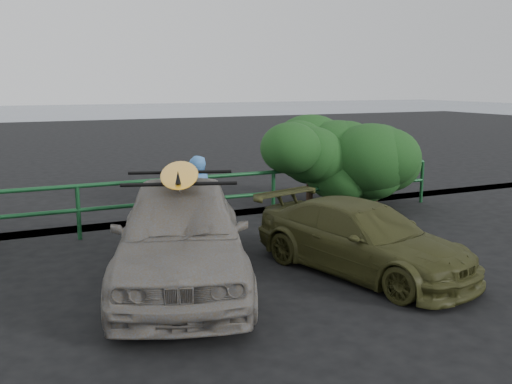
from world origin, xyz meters
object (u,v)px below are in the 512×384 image
(sedan, at_px, (181,233))
(olive_vehicle, at_px, (363,238))
(guardrail, at_px, (133,207))
(man, at_px, (197,201))
(surfboard, at_px, (180,173))

(sedan, relative_size, olive_vehicle, 1.22)
(guardrail, bearing_deg, man, -56.46)
(guardrail, xyz_separation_m, man, (0.85, -1.29, 0.29))
(guardrail, xyz_separation_m, sedan, (0.00, -3.10, 0.25))
(guardrail, distance_m, olive_vehicle, 4.58)
(man, relative_size, surfboard, 0.64)
(olive_vehicle, xyz_separation_m, man, (-1.81, 2.44, 0.27))
(sedan, distance_m, olive_vehicle, 2.74)
(guardrail, relative_size, man, 8.68)
(sedan, distance_m, surfboard, 0.85)
(guardrail, height_order, olive_vehicle, olive_vehicle)
(olive_vehicle, distance_m, man, 3.05)
(surfboard, bearing_deg, man, 82.86)
(guardrail, height_order, man, man)
(man, bearing_deg, surfboard, 59.07)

